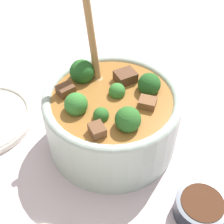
{
  "coord_description": "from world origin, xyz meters",
  "views": [
    {
      "loc": [
        -0.26,
        0.26,
        0.45
      ],
      "look_at": [
        0.0,
        0.0,
        0.07
      ],
      "focal_mm": 50.0,
      "sensor_mm": 36.0,
      "label": 1
    }
  ],
  "objects": [
    {
      "name": "condiment_bowl",
      "position": [
        -0.2,
        0.01,
        0.02
      ],
      "size": [
        0.08,
        0.08,
        0.03
      ],
      "color": "#232833",
      "rests_on": "ground_plane"
    },
    {
      "name": "ground_plane",
      "position": [
        0.0,
        0.0,
        0.0
      ],
      "size": [
        4.0,
        4.0,
        0.0
      ],
      "primitive_type": "plane",
      "color": "silver"
    },
    {
      "name": "stew_bowl",
      "position": [
        0.0,
        0.0,
        0.06
      ],
      "size": [
        0.23,
        0.23,
        0.28
      ],
      "color": "#B2C6BC",
      "rests_on": "ground_plane"
    }
  ]
}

